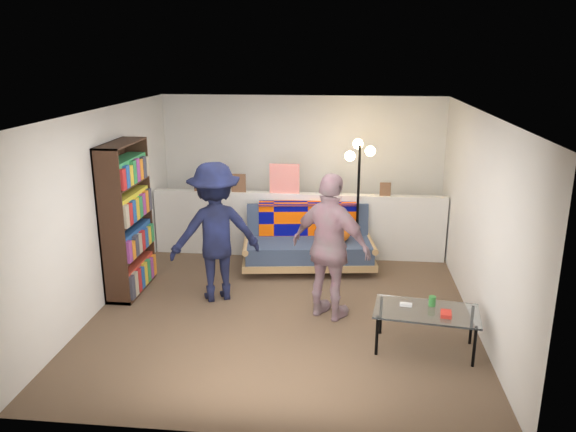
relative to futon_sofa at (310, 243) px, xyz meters
The scene contains 10 objects.
ground 1.39m from the futon_sofa, 99.37° to the right, with size 5.00×5.00×0.00m, color brown.
room_shell 1.56m from the futon_sofa, 104.38° to the right, with size 4.60×5.05×2.45m.
half_wall_ledge 0.54m from the futon_sofa, 114.53° to the left, with size 4.45×0.15×1.00m, color silver.
ledge_decor 1.02m from the futon_sofa, 134.14° to the left, with size 2.97×0.02×0.45m.
futon_sofa is the anchor object (origin of this frame).
bookshelf 2.58m from the futon_sofa, 155.49° to the right, with size 0.33×0.99×1.97m.
coffee_table 2.63m from the futon_sofa, 58.13° to the right, with size 1.15×0.73×0.56m.
floor_lamp 1.19m from the futon_sofa, 21.54° to the left, with size 0.43×0.36×1.86m.
person_left 1.69m from the futon_sofa, 133.54° to the right, with size 1.14×0.66×1.77m, color black.
person_right 1.67m from the futon_sofa, 77.43° to the right, with size 1.02×0.43×1.74m, color #C47F94.
Camera 1 is at (0.72, -6.38, 3.05)m, focal length 35.00 mm.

